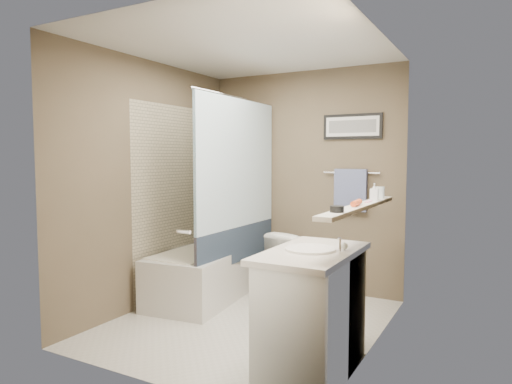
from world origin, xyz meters
The scene contains 32 objects.
ground centered at (0.00, 0.00, 0.00)m, with size 2.50×2.50×0.00m, color beige.
ceiling centered at (0.00, 0.00, 2.38)m, with size 2.20×2.50×0.04m, color silver.
wall_back centered at (0.00, 1.23, 1.20)m, with size 2.20×0.04×2.40m, color brown.
wall_front centered at (0.00, -1.23, 1.20)m, with size 2.20×0.04×2.40m, color brown.
wall_left centered at (-1.08, 0.00, 1.20)m, with size 0.04×2.50×2.40m, color brown.
wall_right centered at (1.08, 0.00, 1.20)m, with size 0.04×2.50×2.40m, color brown.
tile_surround centered at (-1.09, 0.50, 1.00)m, with size 0.02×1.55×2.00m, color tan.
curtain_rod centered at (-0.40, 0.50, 2.05)m, with size 0.02×0.02×1.55m, color silver.
curtain_upper centered at (-0.40, 0.50, 1.40)m, with size 0.03×1.45×1.28m, color white.
curtain_lower centered at (-0.40, 0.50, 0.58)m, with size 0.03×1.45×0.36m, color #253346.
mirror centered at (1.09, -0.15, 1.62)m, with size 0.02×1.60×1.00m, color silver.
shelf centered at (1.04, -0.15, 1.10)m, with size 0.12×1.60×0.03m, color silver.
towel_bar centered at (0.55, 1.22, 1.30)m, with size 0.02×0.02×0.60m, color silver.
towel centered at (0.55, 1.20, 1.12)m, with size 0.34×0.05×0.44m, color #8695C4.
art_frame centered at (0.55, 1.23, 1.78)m, with size 0.62×0.03×0.26m, color black.
art_mat centered at (0.55, 1.22, 1.78)m, with size 0.56×0.00×0.20m, color white.
art_image centered at (0.55, 1.22, 1.78)m, with size 0.50×0.00×0.13m, color #595959.
door centered at (0.55, -1.24, 1.00)m, with size 0.80×0.02×2.00m, color silver.
door_handle centered at (0.22, -1.19, 1.00)m, with size 0.02×0.02×0.10m, color silver.
bathtub centered at (-0.75, 0.46, 0.25)m, with size 0.70×1.50×0.50m, color silver.
tub_rim centered at (-0.75, 0.46, 0.50)m, with size 0.56×1.36×0.02m, color white.
toilet centered at (0.11, 0.90, 0.35)m, with size 0.39×0.68×0.70m, color white.
vanity centered at (0.85, -0.61, 0.40)m, with size 0.50×0.90×0.80m, color white.
countertop centered at (0.84, -0.61, 0.82)m, with size 0.54×0.96×0.04m, color beige.
sink_basin centered at (0.83, -0.61, 0.85)m, with size 0.34×0.34×0.01m, color white.
faucet_spout centered at (1.03, -0.61, 0.89)m, with size 0.02×0.02×0.10m, color white.
faucet_knob centered at (1.03, -0.51, 0.87)m, with size 0.05×0.05×0.05m, color silver.
candle_bowl_near centered at (1.04, -0.68, 1.14)m, with size 0.09×0.09×0.04m, color black.
hair_brush_front centered at (1.04, -0.25, 1.14)m, with size 0.04×0.04×0.22m, color #D1471D.
pink_comb centered at (1.04, 0.07, 1.12)m, with size 0.03×0.16×0.01m, color #FE9BBD.
glass_jar centered at (1.04, 0.42, 1.17)m, with size 0.08×0.08×0.10m, color silver.
soap_bottle centered at (1.04, 0.25, 1.18)m, with size 0.06×0.06×0.14m, color #999999.
Camera 1 is at (1.95, -3.43, 1.46)m, focal length 32.00 mm.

